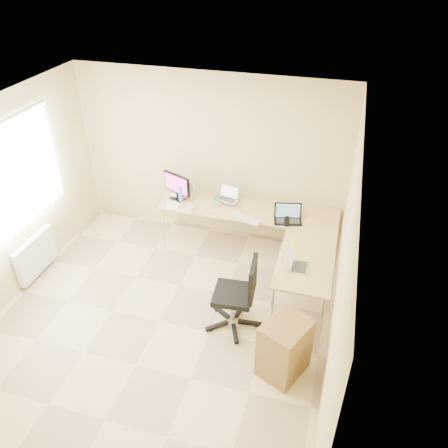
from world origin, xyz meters
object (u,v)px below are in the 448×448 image
(monitor, at_px, (177,187))
(laptop_return, at_px, (299,260))
(laptop_center, at_px, (227,194))
(mug, at_px, (190,208))
(desk_return, at_px, (303,281))
(keyboard, at_px, (245,218))
(office_chair, at_px, (233,294))
(cabinet, at_px, (284,348))
(water_bottle, at_px, (181,194))
(desk_main, at_px, (248,229))
(desk_fan, at_px, (190,189))
(laptop_black, at_px, (288,214))

(monitor, relative_size, laptop_return, 1.41)
(laptop_center, relative_size, mug, 3.38)
(desk_return, height_order, mug, mug)
(keyboard, distance_m, office_chair, 1.36)
(keyboard, bearing_deg, laptop_center, 154.29)
(keyboard, height_order, cabinet, keyboard)
(desk_return, relative_size, cabinet, 1.81)
(desk_return, height_order, laptop_center, laptop_center)
(water_bottle, height_order, office_chair, office_chair)
(desk_main, relative_size, laptop_return, 7.55)
(monitor, xyz_separation_m, cabinet, (2.04, -2.15, -0.58))
(desk_fan, bearing_deg, laptop_return, -16.73)
(desk_return, height_order, laptop_black, laptop_black)
(laptop_black, xyz_separation_m, laptop_return, (0.29, -1.01, -0.01))
(desk_return, height_order, laptop_return, laptop_return)
(laptop_center, relative_size, laptop_return, 0.89)
(laptop_black, relative_size, mug, 4.18)
(laptop_black, distance_m, mug, 1.44)
(monitor, distance_m, mug, 0.45)
(laptop_center, distance_m, keyboard, 0.55)
(desk_main, bearing_deg, desk_return, -45.73)
(monitor, height_order, laptop_center, monitor)
(desk_return, xyz_separation_m, desk_fan, (-1.93, 1.07, 0.51))
(laptop_center, bearing_deg, laptop_return, -31.20)
(keyboard, distance_m, laptop_return, 1.26)
(water_bottle, relative_size, desk_fan, 0.86)
(mug, bearing_deg, laptop_return, -27.49)
(laptop_black, relative_size, laptop_return, 1.10)
(laptop_black, height_order, desk_fan, desk_fan)
(monitor, distance_m, laptop_center, 0.78)
(keyboard, xyz_separation_m, mug, (-0.84, 0.00, 0.03))
(desk_fan, distance_m, cabinet, 2.96)
(mug, height_order, office_chair, office_chair)
(laptop_center, bearing_deg, desk_return, -24.82)
(desk_main, relative_size, laptop_center, 8.45)
(keyboard, bearing_deg, office_chair, -62.50)
(laptop_center, height_order, water_bottle, water_bottle)
(monitor, xyz_separation_m, desk_fan, (0.18, 0.09, -0.06))
(office_chair, bearing_deg, laptop_center, 103.01)
(laptop_center, xyz_separation_m, laptop_black, (0.97, -0.27, -0.02))
(laptop_center, bearing_deg, keyboard, -31.49)
(monitor, xyz_separation_m, laptop_return, (2.02, -1.18, -0.10))
(monitor, bearing_deg, laptop_black, 17.29)
(monitor, relative_size, mug, 5.35)
(desk_fan, height_order, office_chair, desk_fan)
(desk_main, xyz_separation_m, laptop_black, (0.61, -0.19, 0.49))
(desk_main, xyz_separation_m, desk_fan, (-0.95, 0.07, 0.51))
(laptop_black, height_order, laptop_return, laptop_black)
(keyboard, relative_size, mug, 5.18)
(mug, distance_m, laptop_return, 1.94)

